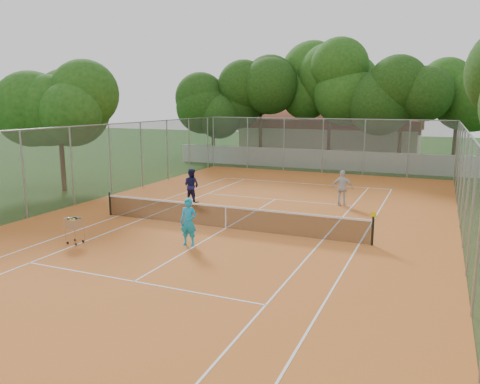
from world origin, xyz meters
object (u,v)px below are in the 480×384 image
at_px(tennis_net, 226,217).
at_px(player_far_left, 191,186).
at_px(clubhouse, 331,133).
at_px(player_far_right, 342,188).
at_px(player_near, 189,222).
at_px(ball_hopper, 75,230).

distance_m(tennis_net, player_far_left, 5.48).
height_order(tennis_net, player_far_left, player_far_left).
relative_size(tennis_net, player_far_left, 6.63).
bearing_deg(clubhouse, player_far_right, -76.17).
height_order(tennis_net, player_near, player_near).
xyz_separation_m(tennis_net, ball_hopper, (-4.27, -4.13, 0.04)).
bearing_deg(player_far_right, clubhouse, -79.98).
distance_m(player_near, player_far_left, 7.45).
distance_m(player_near, ball_hopper, 4.28).
relative_size(player_far_right, ball_hopper, 1.72).
relative_size(player_near, player_far_left, 0.99).
bearing_deg(tennis_net, player_near, -95.92).
xyz_separation_m(player_near, player_far_right, (3.86, 8.95, 0.02)).
bearing_deg(clubhouse, tennis_net, -86.05).
relative_size(tennis_net, clubhouse, 0.72).
height_order(player_near, player_far_left, player_far_left).
height_order(clubhouse, player_far_left, clubhouse).
xyz_separation_m(clubhouse, ball_hopper, (-2.27, -33.13, -1.65)).
distance_m(player_far_right, ball_hopper, 13.08).
bearing_deg(player_near, player_far_right, 61.93).
height_order(clubhouse, ball_hopper, clubhouse).
relative_size(clubhouse, ball_hopper, 15.62).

